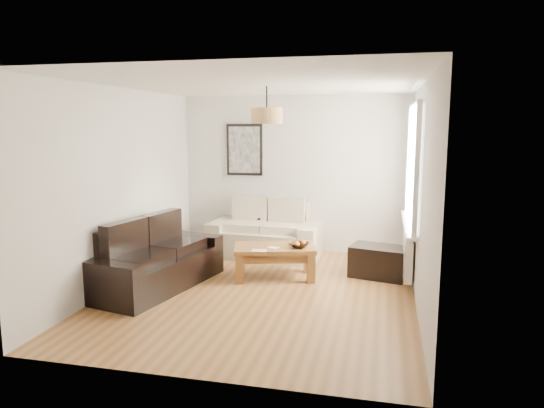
% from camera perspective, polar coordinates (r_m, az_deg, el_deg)
% --- Properties ---
extents(floor, '(4.50, 4.50, 0.00)m').
position_cam_1_polar(floor, '(6.41, -1.22, -10.15)').
color(floor, brown).
rests_on(floor, ground).
extents(ceiling, '(3.80, 4.50, 0.00)m').
position_cam_1_polar(ceiling, '(6.07, -1.30, 13.71)').
color(ceiling, white).
rests_on(ceiling, floor).
extents(wall_back, '(3.80, 0.04, 2.60)m').
position_cam_1_polar(wall_back, '(8.29, 2.55, 3.47)').
color(wall_back, silver).
rests_on(wall_back, floor).
extents(wall_front, '(3.80, 0.04, 2.60)m').
position_cam_1_polar(wall_front, '(3.99, -9.19, -2.76)').
color(wall_front, silver).
rests_on(wall_front, floor).
extents(wall_left, '(0.04, 4.50, 2.60)m').
position_cam_1_polar(wall_left, '(6.82, -16.94, 1.86)').
color(wall_left, silver).
rests_on(wall_left, floor).
extents(wall_right, '(0.04, 4.50, 2.60)m').
position_cam_1_polar(wall_right, '(5.94, 16.83, 0.84)').
color(wall_right, silver).
rests_on(wall_right, floor).
extents(window_bay, '(0.14, 1.90, 1.60)m').
position_cam_1_polar(window_bay, '(6.70, 16.16, 4.35)').
color(window_bay, white).
rests_on(window_bay, wall_right).
extents(radiator, '(0.10, 0.90, 0.52)m').
position_cam_1_polar(radiator, '(6.89, 15.37, -5.79)').
color(radiator, white).
rests_on(radiator, wall_right).
extents(poster, '(0.62, 0.04, 0.87)m').
position_cam_1_polar(poster, '(8.42, -3.20, 6.28)').
color(poster, black).
rests_on(poster, wall_back).
extents(pendant_shade, '(0.40, 0.40, 0.20)m').
position_cam_1_polar(pendant_shade, '(6.34, -0.61, 10.16)').
color(pendant_shade, tan).
rests_on(pendant_shade, ceiling).
extents(loveseat_cream, '(1.80, 1.04, 0.87)m').
position_cam_1_polar(loveseat_cream, '(8.04, -0.70, -2.92)').
color(loveseat_cream, '#BEB799').
rests_on(loveseat_cream, floor).
extents(sofa_leather, '(1.33, 2.09, 0.84)m').
position_cam_1_polar(sofa_leather, '(6.69, -13.44, -5.82)').
color(sofa_leather, black).
rests_on(sofa_leather, floor).
extents(coffee_table, '(1.23, 0.87, 0.45)m').
position_cam_1_polar(coffee_table, '(6.92, 0.31, -6.72)').
color(coffee_table, brown).
rests_on(coffee_table, floor).
extents(ottoman, '(0.86, 0.66, 0.44)m').
position_cam_1_polar(ottoman, '(7.13, 12.26, -6.52)').
color(ottoman, black).
rests_on(ottoman, floor).
extents(cushion_left, '(0.41, 0.20, 0.39)m').
position_cam_1_polar(cushion_left, '(8.26, -2.29, -0.46)').
color(cushion_left, black).
rests_on(cushion_left, loveseat_cream).
extents(cushion_right, '(0.41, 0.18, 0.39)m').
position_cam_1_polar(cushion_right, '(8.10, 2.57, -0.63)').
color(cushion_right, black).
rests_on(cushion_right, loveseat_cream).
extents(fruit_bowl, '(0.30, 0.30, 0.06)m').
position_cam_1_polar(fruit_bowl, '(6.79, 3.23, -4.78)').
color(fruit_bowl, black).
rests_on(fruit_bowl, coffee_table).
extents(orange_a, '(0.10, 0.10, 0.08)m').
position_cam_1_polar(orange_a, '(6.81, 2.88, -4.66)').
color(orange_a, orange).
rests_on(orange_a, fruit_bowl).
extents(orange_b, '(0.10, 0.10, 0.08)m').
position_cam_1_polar(orange_b, '(6.89, 3.68, -4.52)').
color(orange_b, '#FF5C15').
rests_on(orange_b, fruit_bowl).
extents(orange_c, '(0.07, 0.07, 0.06)m').
position_cam_1_polar(orange_c, '(6.87, 2.16, -4.54)').
color(orange_c, orange).
rests_on(orange_c, fruit_bowl).
extents(papers, '(0.21, 0.16, 0.01)m').
position_cam_1_polar(papers, '(6.62, -1.49, -5.40)').
color(papers, white).
rests_on(papers, coffee_table).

